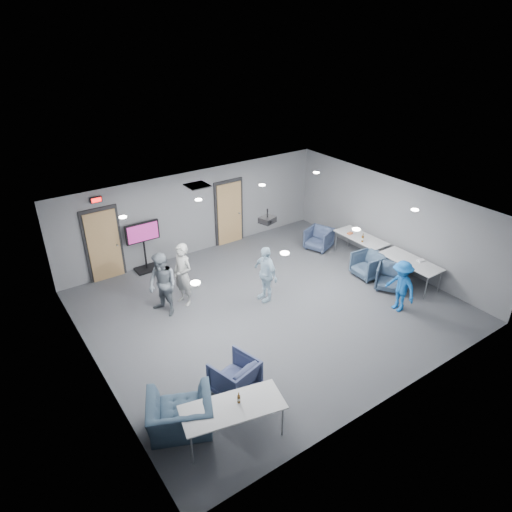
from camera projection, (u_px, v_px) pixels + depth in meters
floor at (270, 307)px, 12.12m from camera, size 9.00×9.00×0.00m
ceiling at (272, 213)px, 10.86m from camera, size 9.00×9.00×0.00m
wall_back at (196, 212)px, 14.40m from camera, size 9.00×0.02×2.70m
wall_front at (396, 346)px, 8.59m from camera, size 9.00×0.02×2.70m
wall_left at (92, 323)px, 9.23m from camera, size 0.02×8.00×2.70m
wall_right at (391, 222)px, 13.75m from camera, size 0.02×8.00×2.70m
door_left at (104, 245)px, 12.99m from camera, size 1.06×0.17×2.24m
door_right at (229, 213)px, 15.10m from camera, size 1.06×0.17×2.24m
exit_sign at (96, 200)px, 12.33m from camera, size 0.32×0.08×0.16m
hvac_diffuser at (197, 185)px, 12.65m from camera, size 0.60×0.60×0.03m
downlights at (272, 213)px, 10.87m from camera, size 6.18×3.78×0.02m
person_a at (183, 275)px, 11.91m from camera, size 0.56×0.72×1.74m
person_b at (163, 285)px, 11.49m from camera, size 0.87×0.99×1.71m
person_c at (265, 274)px, 12.11m from camera, size 0.40×0.93×1.58m
person_d at (401, 286)px, 11.70m from camera, size 0.60×0.96×1.43m
chair_right_a at (319, 239)px, 15.00m from camera, size 1.01×0.99×0.72m
chair_right_b at (368, 265)px, 13.40m from camera, size 0.87×0.85×0.74m
chair_right_c at (391, 277)px, 12.80m from camera, size 1.08×1.07×0.71m
chair_front_a at (235, 376)px, 9.26m from camera, size 1.00×1.02×0.77m
chair_front_b at (180, 415)px, 8.36m from camera, size 1.49×1.41×0.76m
table_right_a at (361, 238)px, 14.28m from camera, size 0.73×1.75×0.73m
table_right_b at (411, 262)px, 12.90m from camera, size 0.74×1.78×0.73m
table_front_left at (233, 408)px, 8.10m from camera, size 1.98×1.17×0.73m
bottle_front at (239, 399)px, 8.13m from camera, size 0.06×0.06×0.23m
bottle_right at (363, 239)px, 13.90m from camera, size 0.07×0.07×0.28m
snack_box at (350, 233)px, 14.44m from camera, size 0.19×0.14×0.04m
wrapper at (421, 260)px, 12.84m from camera, size 0.22×0.17×0.05m
tv_stand at (144, 244)px, 13.48m from camera, size 1.02×0.49×1.56m
projector at (267, 220)px, 11.24m from camera, size 0.44×0.40×0.36m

